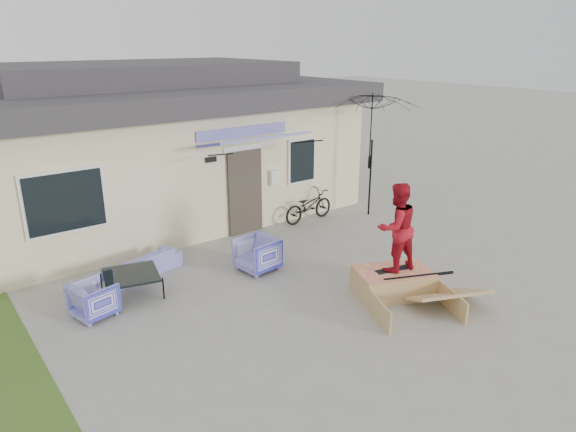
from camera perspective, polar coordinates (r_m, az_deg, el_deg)
ground at (r=9.42m, az=5.31°, el=-10.71°), size 90.00×90.00×0.00m
house at (r=15.28m, az=-15.35°, el=8.04°), size 10.80×8.49×4.10m
loveseat at (r=11.18m, az=-15.67°, el=-4.66°), size 1.65×0.82×0.62m
armchair_left at (r=9.79m, az=-20.61°, el=-8.42°), size 0.77×0.80×0.70m
armchair_right at (r=10.92m, az=-3.43°, el=-4.02°), size 0.80×0.84×0.79m
coffee_table at (r=10.29m, az=-16.77°, el=-7.31°), size 1.18×1.18×0.48m
bicycle at (r=13.83m, az=2.28°, el=1.49°), size 1.63×0.64×1.02m
patio_umbrella at (r=14.21m, az=9.17°, el=6.89°), size 2.53×2.37×2.20m
skate_ramp at (r=10.20m, az=11.54°, el=-7.14°), size 2.03×2.28×0.47m
skateboard at (r=10.13m, az=11.53°, el=-5.72°), size 0.77×0.36×0.05m
skater at (r=9.80m, az=11.86°, el=-1.08°), size 0.92×0.76×1.70m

